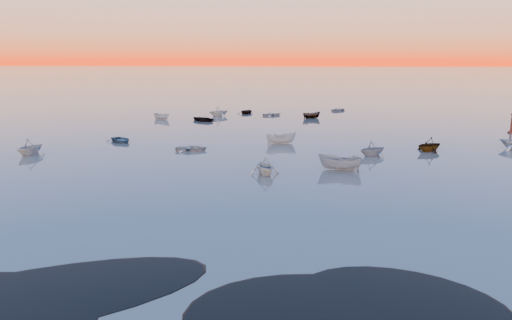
# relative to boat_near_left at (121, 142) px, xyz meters

# --- Properties ---
(ground) EXTENTS (600.00, 600.00, 0.00)m
(ground) POSITION_rel_boat_near_left_xyz_m (18.03, 58.61, 0.00)
(ground) COLOR #6C645A
(ground) RESTS_ON ground
(mud_lobes) EXTENTS (140.00, 6.00, 0.07)m
(mud_lobes) POSITION_rel_boat_near_left_xyz_m (18.03, -42.39, 0.01)
(mud_lobes) COLOR black
(mud_lobes) RESTS_ON ground
(moored_fleet) EXTENTS (124.00, 58.00, 1.20)m
(moored_fleet) POSITION_rel_boat_near_left_xyz_m (18.03, 11.61, 0.00)
(moored_fleet) COLOR beige
(moored_fleet) RESTS_ON ground
(boat_near_left) EXTENTS (4.03, 3.87, 0.99)m
(boat_near_left) POSITION_rel_boat_near_left_xyz_m (0.00, 0.00, 0.00)
(boat_near_left) COLOR #3A586F
(boat_near_left) RESTS_ON ground
(boat_near_center) EXTENTS (2.74, 4.27, 1.37)m
(boat_near_center) POSITION_rel_boat_near_left_xyz_m (20.59, 0.20, 0.00)
(boat_near_center) COLOR beige
(boat_near_center) RESTS_ON ground
(boat_near_right) EXTENTS (4.01, 2.75, 1.28)m
(boat_near_right) POSITION_rel_boat_near_left_xyz_m (19.35, -16.06, 0.00)
(boat_near_right) COLOR beige
(boat_near_right) RESTS_ON ground
(channel_marker) EXTENTS (0.90, 0.90, 3.21)m
(channel_marker) POSITION_rel_boat_near_left_xyz_m (53.30, 10.99, 1.27)
(channel_marker) COLOR #47160F
(channel_marker) RESTS_ON ground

